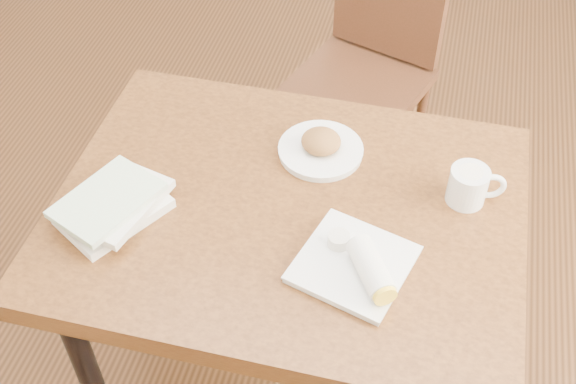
% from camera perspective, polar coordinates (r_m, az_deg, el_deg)
% --- Properties ---
extents(ground, '(4.00, 5.00, 0.01)m').
position_cam_1_polar(ground, '(2.32, 0.00, -13.90)').
color(ground, '#472814').
rests_on(ground, ground).
extents(table, '(1.11, 0.84, 0.75)m').
position_cam_1_polar(table, '(1.77, 0.00, -3.06)').
color(table, brown).
rests_on(table, ground).
extents(chair_far, '(0.53, 0.53, 0.95)m').
position_cam_1_polar(chair_far, '(2.54, 6.55, 10.73)').
color(chair_far, '#3E1E11').
rests_on(chair_far, ground).
extents(plate_scone, '(0.22, 0.22, 0.07)m').
position_cam_1_polar(plate_scone, '(1.83, 2.61, 3.57)').
color(plate_scone, white).
rests_on(plate_scone, table).
extents(coffee_mug, '(0.14, 0.09, 0.09)m').
position_cam_1_polar(coffee_mug, '(1.74, 14.17, 0.53)').
color(coffee_mug, white).
rests_on(coffee_mug, table).
extents(plate_burrito, '(0.29, 0.29, 0.08)m').
position_cam_1_polar(plate_burrito, '(1.57, 5.61, -5.77)').
color(plate_burrito, white).
rests_on(plate_burrito, table).
extents(book_stack, '(0.26, 0.29, 0.06)m').
position_cam_1_polar(book_stack, '(1.72, -13.61, -1.05)').
color(book_stack, white).
rests_on(book_stack, table).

